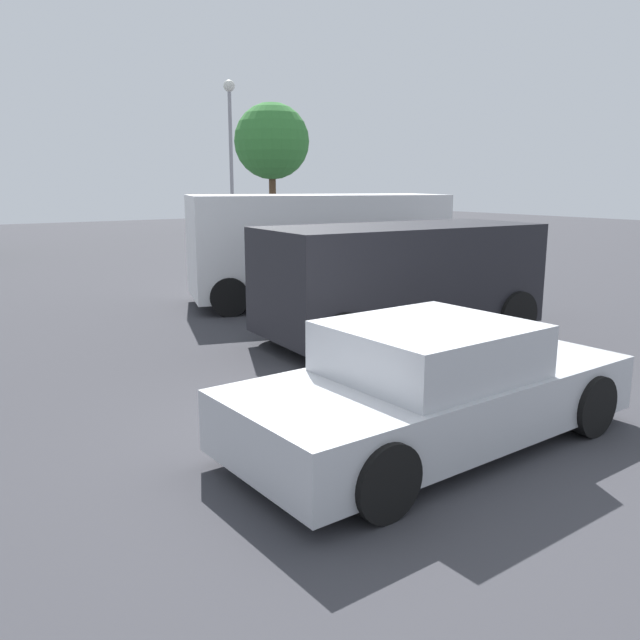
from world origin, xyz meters
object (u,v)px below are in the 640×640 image
object	(u,v)px
sedan_foreground	(433,388)
van_white	(317,245)
suv_dark	(400,278)
light_post_far	(230,135)
dog	(551,355)

from	to	relation	value
sedan_foreground	van_white	distance (m)	7.89
suv_dark	light_post_far	distance (m)	16.88
sedan_foreground	van_white	world-z (taller)	van_white
sedan_foreground	dog	bearing A→B (deg)	12.84
dog	sedan_foreground	bearing A→B (deg)	-63.18
dog	suv_dark	bearing A→B (deg)	-160.28
dog	van_white	size ratio (longest dim) A/B	0.11
van_white	light_post_far	bearing A→B (deg)	-91.30
sedan_foreground	suv_dark	world-z (taller)	suv_dark
dog	suv_dark	size ratio (longest dim) A/B	0.14
suv_dark	light_post_far	xyz separation A→B (m)	(5.00, 15.77, 3.33)
van_white	light_post_far	world-z (taller)	light_post_far
dog	van_white	bearing A→B (deg)	-172.14
van_white	light_post_far	size ratio (longest dim) A/B	0.88
dog	suv_dark	world-z (taller)	suv_dark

